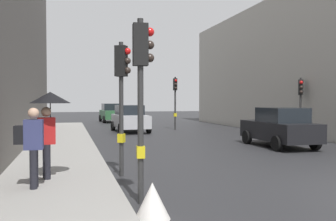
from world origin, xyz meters
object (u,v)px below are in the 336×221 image
at_px(traffic_light_mid_street, 301,97).
at_px(pedestrian_with_umbrella, 49,111).
at_px(car_dark_suv, 280,127).
at_px(car_silver_hatchback, 130,119).
at_px(pedestrian_with_grey_backpack, 32,143).
at_px(traffic_light_far_median, 175,93).
at_px(car_green_estate, 112,113).
at_px(traffic_light_near_left, 142,77).
at_px(warning_sign_triangle, 152,201).
at_px(traffic_light_near_right, 122,84).

xyz_separation_m(traffic_light_mid_street, pedestrian_with_umbrella, (-12.75, -8.22, -0.45)).
bearing_deg(pedestrian_with_umbrella, car_dark_suv, 28.35).
distance_m(car_silver_hatchback, pedestrian_with_grey_backpack, 16.36).
relative_size(traffic_light_far_median, pedestrian_with_umbrella, 1.74).
relative_size(traffic_light_mid_street, car_dark_suv, 0.79).
bearing_deg(car_green_estate, traffic_light_near_left, -95.10).
distance_m(traffic_light_far_median, pedestrian_with_umbrella, 17.48).
relative_size(traffic_light_mid_street, pedestrian_with_umbrella, 1.55).
xyz_separation_m(traffic_light_near_left, warning_sign_triangle, (-0.01, -1.02, -2.25)).
distance_m(traffic_light_near_right, car_green_estate, 25.61).
height_order(traffic_light_near_left, car_green_estate, traffic_light_near_left).
relative_size(traffic_light_far_median, traffic_light_near_left, 1.00).
xyz_separation_m(car_green_estate, pedestrian_with_umbrella, (-4.41, -26.01, 0.96)).
distance_m(traffic_light_far_median, car_dark_suv, 10.77).
height_order(traffic_light_far_median, car_silver_hatchback, traffic_light_far_median).
xyz_separation_m(traffic_light_near_right, pedestrian_with_grey_backpack, (-2.21, -1.56, -1.38)).
height_order(traffic_light_near_left, car_silver_hatchback, traffic_light_near_left).
height_order(traffic_light_near_right, pedestrian_with_grey_backpack, traffic_light_near_right).
xyz_separation_m(traffic_light_far_median, pedestrian_with_umbrella, (-7.74, -15.65, -0.73)).
height_order(car_green_estate, warning_sign_triangle, car_green_estate).
xyz_separation_m(car_green_estate, warning_sign_triangle, (-2.53, -29.28, -0.55)).
xyz_separation_m(car_dark_suv, pedestrian_with_umbrella, (-9.60, -5.18, 0.96)).
bearing_deg(car_silver_hatchback, traffic_light_far_median, 15.94).
bearing_deg(car_dark_suv, car_silver_hatchback, 118.85).
bearing_deg(pedestrian_with_grey_backpack, pedestrian_with_umbrella, 71.78).
xyz_separation_m(traffic_light_near_right, traffic_light_near_left, (0.00, -2.83, 0.03)).
height_order(traffic_light_far_median, car_dark_suv, traffic_light_far_median).
distance_m(traffic_light_mid_street, car_dark_suv, 4.60).
height_order(traffic_light_near_left, warning_sign_triangle, traffic_light_near_left).
bearing_deg(warning_sign_triangle, car_green_estate, 85.06).
xyz_separation_m(car_green_estate, pedestrian_with_grey_backpack, (-4.73, -26.99, 0.29)).
relative_size(traffic_light_near_left, car_dark_suv, 0.88).
height_order(traffic_light_mid_street, warning_sign_triangle, traffic_light_mid_street).
relative_size(car_green_estate, warning_sign_triangle, 6.59).
height_order(traffic_light_near_right, pedestrian_with_umbrella, traffic_light_near_right).
bearing_deg(pedestrian_with_grey_backpack, car_dark_suv, 31.85).
height_order(traffic_light_near_right, car_dark_suv, traffic_light_near_right).
xyz_separation_m(traffic_light_mid_street, traffic_light_near_left, (-10.86, -10.48, 0.28)).
bearing_deg(warning_sign_triangle, traffic_light_mid_street, 46.61).
height_order(traffic_light_far_median, traffic_light_near_right, traffic_light_far_median).
xyz_separation_m(traffic_light_far_median, traffic_light_mid_street, (5.01, -7.43, -0.28)).
distance_m(traffic_light_far_median, traffic_light_near_right, 16.17).
xyz_separation_m(traffic_light_far_median, car_green_estate, (-3.33, 10.35, -1.69)).
relative_size(traffic_light_near_right, pedestrian_with_grey_backpack, 2.08).
distance_m(car_dark_suv, warning_sign_triangle, 11.46).
relative_size(pedestrian_with_grey_backpack, warning_sign_triangle, 2.72).
height_order(traffic_light_near_right, car_green_estate, traffic_light_near_right).
height_order(pedestrian_with_umbrella, warning_sign_triangle, pedestrian_with_umbrella).
bearing_deg(traffic_light_near_left, car_silver_hatchback, 81.71).
distance_m(traffic_light_near_right, warning_sign_triangle, 4.44).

